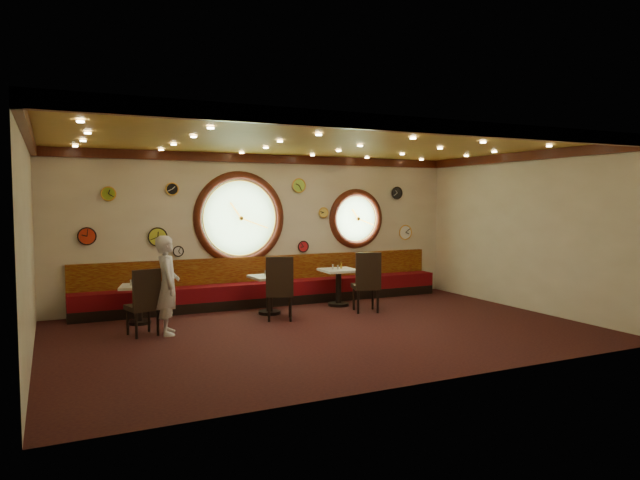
{
  "coord_description": "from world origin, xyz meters",
  "views": [
    {
      "loc": [
        -4.21,
        -8.6,
        2.23
      ],
      "look_at": [
        0.24,
        0.8,
        1.5
      ],
      "focal_mm": 32.0,
      "sensor_mm": 36.0,
      "label": 1
    }
  ],
  "objects_px": {
    "table_c": "(339,283)",
    "waiter": "(168,285)",
    "condiment_c_salt": "(333,267)",
    "condiment_b_pepper": "(269,274)",
    "table_b": "(269,290)",
    "condiment_a_salt": "(131,282)",
    "condiment_a_pepper": "(140,283)",
    "chair_a": "(145,298)",
    "condiment_b_bottle": "(275,271)",
    "condiment_c_pepper": "(338,267)",
    "condiment_c_bottle": "(341,265)",
    "chair_b": "(280,284)",
    "condiment_b_salt": "(265,273)",
    "table_a": "(139,299)",
    "chair_c": "(367,278)",
    "condiment_a_bottle": "(145,280)"
  },
  "relations": [
    {
      "from": "table_c",
      "to": "waiter",
      "type": "bearing_deg",
      "value": -163.89
    },
    {
      "from": "condiment_c_salt",
      "to": "condiment_b_pepper",
      "type": "bearing_deg",
      "value": -168.55
    },
    {
      "from": "table_c",
      "to": "waiter",
      "type": "xyz_separation_m",
      "value": [
        -3.74,
        -1.08,
        0.33
      ]
    },
    {
      "from": "table_b",
      "to": "condiment_b_pepper",
      "type": "relative_size",
      "value": 7.34
    },
    {
      "from": "condiment_a_salt",
      "to": "condiment_b_pepper",
      "type": "xyz_separation_m",
      "value": [
        2.53,
        -0.26,
        0.05
      ]
    },
    {
      "from": "table_c",
      "to": "condiment_a_pepper",
      "type": "distance_m",
      "value": 4.06
    },
    {
      "from": "chair_a",
      "to": "condiment_b_pepper",
      "type": "bearing_deg",
      "value": 3.66
    },
    {
      "from": "condiment_a_salt",
      "to": "condiment_c_salt",
      "type": "distance_m",
      "value": 4.07
    },
    {
      "from": "chair_a",
      "to": "condiment_b_bottle",
      "type": "distance_m",
      "value": 2.76
    },
    {
      "from": "table_c",
      "to": "condiment_a_pepper",
      "type": "relative_size",
      "value": 7.87
    },
    {
      "from": "table_c",
      "to": "condiment_c_pepper",
      "type": "distance_m",
      "value": 0.34
    },
    {
      "from": "condiment_c_bottle",
      "to": "condiment_c_salt",
      "type": "bearing_deg",
      "value": -174.73
    },
    {
      "from": "condiment_c_salt",
      "to": "chair_b",
      "type": "bearing_deg",
      "value": -149.21
    },
    {
      "from": "condiment_a_pepper",
      "to": "condiment_b_salt",
      "type": "bearing_deg",
      "value": -2.24
    },
    {
      "from": "table_a",
      "to": "waiter",
      "type": "distance_m",
      "value": 1.16
    },
    {
      "from": "chair_c",
      "to": "condiment_a_bottle",
      "type": "height_order",
      "value": "chair_c"
    },
    {
      "from": "table_c",
      "to": "condiment_c_pepper",
      "type": "height_order",
      "value": "condiment_c_pepper"
    },
    {
      "from": "chair_c",
      "to": "condiment_a_pepper",
      "type": "bearing_deg",
      "value": -174.51
    },
    {
      "from": "waiter",
      "to": "table_a",
      "type": "bearing_deg",
      "value": 24.83
    },
    {
      "from": "table_b",
      "to": "condiment_c_salt",
      "type": "relative_size",
      "value": 7.29
    },
    {
      "from": "table_a",
      "to": "condiment_c_salt",
      "type": "height_order",
      "value": "condiment_c_salt"
    },
    {
      "from": "condiment_b_pepper",
      "to": "condiment_c_salt",
      "type": "bearing_deg",
      "value": 11.45
    },
    {
      "from": "condiment_c_pepper",
      "to": "chair_b",
      "type": "bearing_deg",
      "value": -152.56
    },
    {
      "from": "condiment_b_salt",
      "to": "condiment_a_pepper",
      "type": "relative_size",
      "value": 1.13
    },
    {
      "from": "chair_a",
      "to": "condiment_b_salt",
      "type": "distance_m",
      "value": 2.56
    },
    {
      "from": "condiment_c_pepper",
      "to": "table_a",
      "type": "bearing_deg",
      "value": -179.98
    },
    {
      "from": "condiment_c_pepper",
      "to": "condiment_c_bottle",
      "type": "height_order",
      "value": "condiment_c_bottle"
    },
    {
      "from": "chair_c",
      "to": "condiment_a_salt",
      "type": "bearing_deg",
      "value": -175.5
    },
    {
      "from": "chair_a",
      "to": "condiment_c_pepper",
      "type": "bearing_deg",
      "value": -0.15
    },
    {
      "from": "table_c",
      "to": "table_a",
      "type": "bearing_deg",
      "value": -179.48
    },
    {
      "from": "condiment_c_salt",
      "to": "condiment_b_pepper",
      "type": "distance_m",
      "value": 1.57
    },
    {
      "from": "condiment_a_bottle",
      "to": "waiter",
      "type": "distance_m",
      "value": 1.17
    },
    {
      "from": "chair_b",
      "to": "condiment_c_bottle",
      "type": "bearing_deg",
      "value": 48.72
    },
    {
      "from": "condiment_b_salt",
      "to": "condiment_a_salt",
      "type": "bearing_deg",
      "value": 175.48
    },
    {
      "from": "table_c",
      "to": "condiment_c_pepper",
      "type": "relative_size",
      "value": 8.74
    },
    {
      "from": "table_b",
      "to": "condiment_b_salt",
      "type": "distance_m",
      "value": 0.34
    },
    {
      "from": "chair_a",
      "to": "condiment_c_salt",
      "type": "distance_m",
      "value": 4.15
    },
    {
      "from": "table_a",
      "to": "condiment_b_salt",
      "type": "height_order",
      "value": "condiment_b_salt"
    },
    {
      "from": "chair_b",
      "to": "condiment_c_salt",
      "type": "height_order",
      "value": "chair_b"
    },
    {
      "from": "table_c",
      "to": "condiment_a_bottle",
      "type": "relative_size",
      "value": 4.79
    },
    {
      "from": "chair_c",
      "to": "condiment_c_pepper",
      "type": "xyz_separation_m",
      "value": [
        -0.2,
        0.87,
        0.13
      ]
    },
    {
      "from": "condiment_b_bottle",
      "to": "condiment_a_pepper",
      "type": "bearing_deg",
      "value": 178.64
    },
    {
      "from": "chair_c",
      "to": "condiment_a_bottle",
      "type": "distance_m",
      "value": 4.22
    },
    {
      "from": "condiment_a_pepper",
      "to": "condiment_c_pepper",
      "type": "xyz_separation_m",
      "value": [
        4.01,
        0.08,
        0.07
      ]
    },
    {
      "from": "condiment_a_pepper",
      "to": "waiter",
      "type": "relative_size",
      "value": 0.06
    },
    {
      "from": "chair_a",
      "to": "condiment_b_pepper",
      "type": "relative_size",
      "value": 6.69
    },
    {
      "from": "condiment_b_salt",
      "to": "chair_b",
      "type": "bearing_deg",
      "value": -87.56
    },
    {
      "from": "waiter",
      "to": "table_b",
      "type": "bearing_deg",
      "value": -59.76
    },
    {
      "from": "chair_c",
      "to": "condiment_c_salt",
      "type": "height_order",
      "value": "chair_c"
    },
    {
      "from": "condiment_c_pepper",
      "to": "condiment_c_bottle",
      "type": "relative_size",
      "value": 0.61
    }
  ]
}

